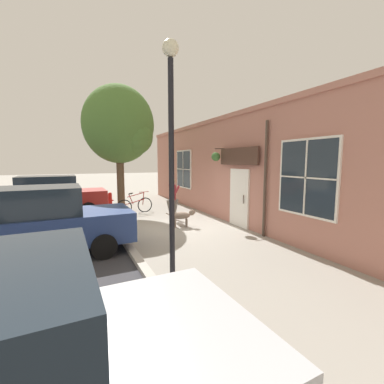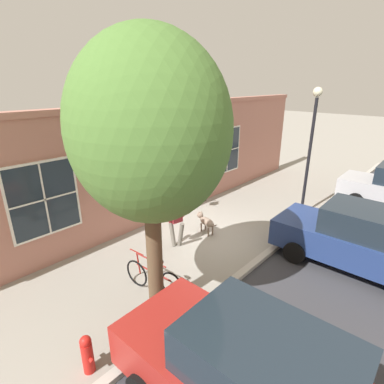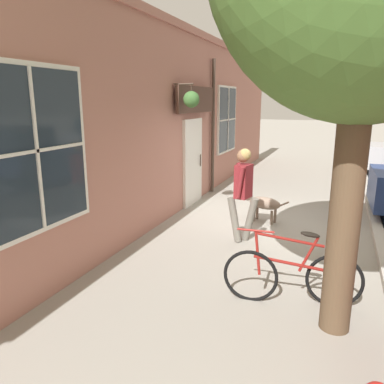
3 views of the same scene
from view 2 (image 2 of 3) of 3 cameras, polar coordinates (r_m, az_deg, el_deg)
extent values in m
plane|color=gray|center=(10.14, 3.84, -8.08)|extent=(90.00, 90.00, 0.00)
cube|color=#B2ADA3|center=(9.18, 13.83, -11.54)|extent=(0.20, 28.00, 0.12)
cube|color=#B27566|center=(10.91, -5.62, 5.26)|extent=(0.30, 18.00, 4.00)
cube|color=#B27566|center=(10.57, -6.02, 16.23)|extent=(0.42, 18.00, 0.16)
cube|color=white|center=(11.58, -2.04, 1.32)|extent=(0.10, 1.10, 2.10)
cube|color=#232D38|center=(11.58, -1.93, 1.06)|extent=(0.03, 0.90, 1.90)
cylinder|color=#47382D|center=(11.76, -0.53, 1.64)|extent=(0.03, 0.03, 0.30)
cube|color=#4C3328|center=(11.12, -1.76, 8.54)|extent=(0.08, 2.20, 0.60)
cylinder|color=#47382D|center=(12.33, 2.69, 6.13)|extent=(0.09, 0.09, 3.60)
cylinder|color=#47382D|center=(10.26, -5.43, 9.22)|extent=(0.44, 0.04, 0.04)
cylinder|color=#47382D|center=(10.16, -4.70, 8.11)|extent=(0.01, 0.01, 0.34)
cone|color=#2D2823|center=(10.21, -4.67, 6.90)|extent=(0.32, 0.32, 0.18)
sphere|color=#3D6B33|center=(10.19, -4.68, 7.39)|extent=(0.34, 0.34, 0.34)
cube|color=white|center=(8.64, -26.34, -1.23)|extent=(0.08, 1.82, 2.02)
cube|color=#232D38|center=(8.62, -26.26, -1.28)|extent=(0.03, 1.70, 1.90)
cube|color=white|center=(8.60, -26.21, -1.31)|extent=(0.04, 0.04, 1.90)
cube|color=white|center=(8.60, -26.21, -1.31)|extent=(0.04, 1.70, 0.04)
cube|color=white|center=(13.49, 6.63, 7.90)|extent=(0.08, 1.82, 2.02)
cube|color=#232D38|center=(13.47, 6.74, 7.88)|extent=(0.03, 1.70, 1.90)
cube|color=white|center=(13.46, 6.81, 7.86)|extent=(0.04, 0.04, 1.90)
cube|color=white|center=(13.46, 6.81, 7.86)|extent=(0.04, 1.70, 0.04)
cylinder|color=#6B665B|center=(9.35, -3.78, -7.80)|extent=(0.32, 0.18, 0.83)
cylinder|color=#6B665B|center=(9.26, -2.14, -8.08)|extent=(0.32, 0.18, 0.83)
cube|color=maroon|center=(8.99, -3.04, -3.93)|extent=(0.28, 0.38, 0.60)
sphere|color=#936B4C|center=(8.83, -3.17, -1.19)|extent=(0.23, 0.23, 0.23)
sphere|color=tan|center=(8.80, -3.06, -1.11)|extent=(0.22, 0.22, 0.22)
cylinder|color=maroon|center=(8.84, -4.14, -4.25)|extent=(0.17, 0.11, 0.57)
cylinder|color=maroon|center=(9.17, -2.20, -3.14)|extent=(0.34, 0.14, 0.52)
ellipsoid|color=#7F6B5B|center=(10.04, 2.87, -5.71)|extent=(0.75, 0.46, 0.26)
cylinder|color=#7F6B5B|center=(10.26, 1.77, -6.73)|extent=(0.06, 0.06, 0.30)
cylinder|color=#7F6B5B|center=(10.35, 2.56, -6.49)|extent=(0.06, 0.06, 0.30)
cylinder|color=#7F6B5B|center=(9.96, 3.14, -7.65)|extent=(0.06, 0.06, 0.30)
cylinder|color=#7F6B5B|center=(10.05, 3.95, -7.39)|extent=(0.06, 0.06, 0.30)
sphere|color=#7F6B5B|center=(10.30, 1.56, -4.37)|extent=(0.21, 0.21, 0.21)
cone|color=#7F6B5B|center=(10.39, 1.22, -4.26)|extent=(0.12, 0.11, 0.09)
cone|color=#7F6B5B|center=(10.22, 1.37, -3.95)|extent=(0.06, 0.06, 0.07)
cone|color=#7F6B5B|center=(10.27, 1.83, -3.82)|extent=(0.06, 0.06, 0.07)
cylinder|color=#7F6B5B|center=(9.70, 4.36, -6.38)|extent=(0.21, 0.09, 0.14)
cylinder|color=brown|center=(6.40, -7.17, -11.50)|extent=(0.33, 0.33, 2.91)
ellipsoid|color=#4C7533|center=(5.51, -8.34, 11.72)|extent=(3.13, 2.82, 3.44)
sphere|color=#4C7533|center=(6.34, -7.94, 7.81)|extent=(1.64, 1.64, 1.64)
torus|color=black|center=(7.83, -10.48, -14.97)|extent=(0.71, 0.10, 0.70)
torus|color=black|center=(7.33, -3.76, -17.41)|extent=(0.71, 0.10, 0.70)
cylinder|color=maroon|center=(7.45, -7.32, -14.94)|extent=(0.96, 0.28, 0.20)
cylinder|color=maroon|center=(7.28, -6.16, -14.46)|extent=(0.23, 0.09, 0.47)
cylinder|color=maroon|center=(7.30, -7.77, -12.76)|extent=(0.81, 0.24, 0.17)
cylinder|color=maroon|center=(7.61, -10.16, -13.18)|extent=(0.11, 0.06, 0.58)
cylinder|color=maroon|center=(7.47, -10.53, -11.18)|extent=(0.46, 0.07, 0.03)
ellipsoid|color=black|center=(7.14, -6.24, -12.75)|extent=(0.26, 0.16, 0.10)
cube|color=#1E2833|center=(4.57, 14.17, -28.53)|extent=(2.27, 1.60, 0.68)
cylinder|color=black|center=(6.43, 3.86, -24.18)|extent=(0.62, 0.19, 0.62)
cube|color=navy|center=(9.31, 28.97, -8.76)|extent=(4.34, 1.86, 0.76)
cube|color=#1E2833|center=(8.98, 31.06, -5.05)|extent=(2.27, 1.60, 0.68)
cylinder|color=black|center=(9.02, 18.92, -10.86)|extent=(0.62, 0.19, 0.62)
cylinder|color=black|center=(10.50, 22.72, -6.78)|extent=(0.62, 0.19, 0.62)
cylinder|color=black|center=(13.76, 28.67, -1.41)|extent=(0.62, 0.19, 0.62)
cylinder|color=black|center=(15.41, 30.23, 0.45)|extent=(0.62, 0.19, 0.62)
cylinder|color=black|center=(11.66, 21.30, 5.72)|extent=(0.11, 0.11, 4.31)
sphere|color=beige|center=(11.36, 22.85, 17.17)|extent=(0.32, 0.32, 0.32)
cylinder|color=red|center=(6.21, -19.23, -27.58)|extent=(0.20, 0.20, 0.62)
sphere|color=red|center=(5.95, -19.66, -25.23)|extent=(0.20, 0.20, 0.20)
cylinder|color=red|center=(6.11, -18.64, -28.06)|extent=(0.10, 0.07, 0.07)
cylinder|color=red|center=(6.26, -19.87, -26.74)|extent=(0.10, 0.07, 0.07)
camera|label=1|loc=(15.77, 34.23, 7.90)|focal=24.00mm
camera|label=3|loc=(4.93, -49.93, -15.29)|focal=35.00mm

